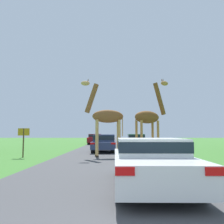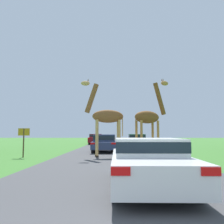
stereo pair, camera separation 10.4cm
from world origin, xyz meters
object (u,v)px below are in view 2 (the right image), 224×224
Objects in this scene: car_far_ahead at (137,140)px; car_queue_right at (104,143)px; giraffe_near_road at (105,117)px; sign_post at (24,137)px; giraffe_companion at (149,117)px; car_lead_maroon at (148,160)px; car_queue_left at (96,139)px.

car_queue_right is at bearing -117.08° from car_far_ahead.
giraffe_near_road is 2.80× the size of sign_post.
giraffe_companion reaches higher than car_queue_right.
giraffe_companion reaches higher than car_far_ahead.
giraffe_companion is at bearing 81.63° from car_lead_maroon.
giraffe_near_road is 1.07× the size of car_far_ahead.
car_queue_left is (-4.84, 17.70, -1.70)m from giraffe_companion.
car_far_ahead is at bearing 62.92° from car_queue_right.
car_queue_right is 0.98× the size of car_queue_left.
car_lead_maroon is at bearing -50.21° from sign_post.
car_lead_maroon is 25.99m from car_queue_left.
giraffe_near_road is 10.37m from car_far_ahead.
giraffe_near_road is at bearing -105.97° from car_far_ahead.
giraffe_near_road is 0.98× the size of giraffe_companion.
giraffe_companion reaches higher than car_lead_maroon.
sign_post is (-7.69, -0.22, -1.22)m from giraffe_companion.
car_queue_left is 8.99m from car_far_ahead.
sign_post is (-7.76, -10.38, 0.49)m from car_far_ahead.
car_lead_maroon is at bearing -36.16° from giraffe_companion.
car_queue_right is at bearing 43.19° from sign_post.
car_queue_left is at bearing 123.07° from car_far_ahead.
sign_post reaches higher than car_lead_maroon.
car_queue_right is 6.69m from car_far_ahead.
car_queue_left is at bearing 167.52° from giraffe_companion.
car_lead_maroon is (-1.18, -8.04, -1.74)m from giraffe_companion.
car_lead_maroon is at bearing -93.93° from car_far_ahead.
giraffe_near_road is 1.02× the size of car_lead_maroon.
giraffe_near_road is 5.13m from sign_post.
car_queue_right is (-1.80, 12.24, 0.03)m from car_lead_maroon.
giraffe_companion is 5.43m from car_queue_right.
giraffe_companion is at bearing -54.64° from car_queue_right.
car_queue_right reaches higher than car_lead_maroon.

